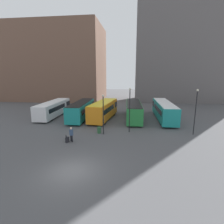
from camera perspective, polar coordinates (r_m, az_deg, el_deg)
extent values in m
plane|color=#4C4C4F|center=(15.54, -12.80, -18.26)|extent=(160.00, 160.00, 0.00)
cube|color=brown|center=(59.84, -18.85, 14.66)|extent=(31.39, 17.30, 21.97)
cube|color=#5B5656|center=(57.55, 23.86, 25.41)|extent=(28.17, 10.51, 43.71)
cube|color=silver|center=(34.70, -18.60, 1.08)|extent=(2.70, 10.79, 2.43)
cube|color=black|center=(38.62, -15.91, 2.79)|extent=(2.61, 2.01, 0.93)
cube|color=black|center=(33.79, -19.31, 1.27)|extent=(2.68, 6.92, 0.73)
cube|color=white|center=(34.49, -18.74, 3.13)|extent=(2.50, 10.57, 0.08)
cylinder|color=black|center=(37.87, -16.40, 0.56)|extent=(2.45, 0.96, 0.93)
cylinder|color=black|center=(31.99, -20.96, -1.85)|extent=(2.45, 0.96, 0.93)
cube|color=#19847F|center=(31.74, -9.99, 0.73)|extent=(2.77, 10.69, 2.59)
cube|color=black|center=(35.82, -8.16, 2.63)|extent=(2.57, 2.02, 0.99)
cube|color=black|center=(30.77, -10.49, 0.97)|extent=(2.69, 6.87, 0.78)
cube|color=black|center=(31.50, -10.08, 3.11)|extent=(2.57, 10.47, 0.08)
cylinder|color=black|center=(35.07, -8.50, 0.09)|extent=(2.40, 1.07, 1.00)
cylinder|color=black|center=(28.91, -11.65, -2.65)|extent=(2.40, 1.07, 1.00)
cube|color=orange|center=(30.80, -2.83, 0.69)|extent=(3.83, 10.20, 2.72)
cube|color=black|center=(34.59, -0.83, 2.56)|extent=(2.85, 2.15, 1.03)
cube|color=black|center=(29.90, -3.34, 1.00)|extent=(3.41, 6.65, 0.82)
cube|color=yellow|center=(30.56, -2.86, 3.27)|extent=(3.60, 9.98, 0.08)
cylinder|color=black|center=(33.93, -1.26, -0.16)|extent=(2.61, 1.34, 1.03)
cylinder|color=black|center=(28.21, -4.66, -2.77)|extent=(2.61, 1.34, 1.03)
cube|color=#237A38|center=(31.07, 7.04, 0.53)|extent=(2.96, 11.03, 2.58)
cube|color=black|center=(35.41, 6.79, 2.51)|extent=(2.61, 2.12, 0.98)
cube|color=black|center=(30.05, 7.13, 0.75)|extent=(2.82, 7.10, 0.78)
cube|color=black|center=(30.83, 7.11, 2.95)|extent=(2.76, 10.80, 0.08)
cylinder|color=black|center=(34.61, 6.79, -0.09)|extent=(2.43, 1.03, 0.92)
cylinder|color=black|center=(28.03, 7.25, -3.05)|extent=(2.43, 1.03, 0.92)
cube|color=#19847F|center=(31.90, 16.62, 0.55)|extent=(2.77, 11.86, 2.66)
cube|color=black|center=(36.53, 15.28, 2.60)|extent=(2.57, 2.23, 1.01)
cube|color=black|center=(30.81, 17.02, 0.76)|extent=(2.69, 7.61, 0.80)
cube|color=white|center=(31.66, 16.77, 2.98)|extent=(2.56, 11.62, 0.08)
cylinder|color=black|center=(35.64, 15.45, 0.03)|extent=(2.41, 1.14, 1.08)
cylinder|color=black|center=(28.65, 17.81, -3.05)|extent=(2.41, 1.14, 1.08)
cylinder|color=black|center=(21.42, -13.24, -8.32)|extent=(0.21, 0.21, 0.80)
cylinder|color=black|center=(21.31, -12.90, -8.42)|extent=(0.21, 0.21, 0.80)
cylinder|color=#334766|center=(21.12, -13.17, -6.46)|extent=(0.60, 0.60, 0.70)
sphere|color=beige|center=(20.97, -13.23, -5.22)|extent=(0.26, 0.26, 0.26)
cube|color=black|center=(21.26, -14.40, -8.78)|extent=(0.39, 0.48, 0.64)
cube|color=black|center=(21.01, -14.76, -7.71)|extent=(0.13, 0.07, 0.29)
cylinder|color=black|center=(22.70, -2.86, -1.23)|extent=(0.12, 0.12, 5.05)
sphere|color=beige|center=(22.24, -2.93, 5.31)|extent=(0.28, 0.28, 0.28)
cylinder|color=black|center=(24.89, 25.54, -0.39)|extent=(0.12, 0.12, 5.76)
sphere|color=beige|center=(24.47, 26.18, 6.41)|extent=(0.28, 0.28, 0.28)
cylinder|color=black|center=(23.56, 5.75, 0.20)|extent=(0.12, 0.12, 5.84)
sphere|color=beige|center=(23.13, 5.91, 7.50)|extent=(0.28, 0.28, 0.28)
cylinder|color=#285633|center=(23.77, -4.23, -5.89)|extent=(0.52, 0.52, 0.85)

